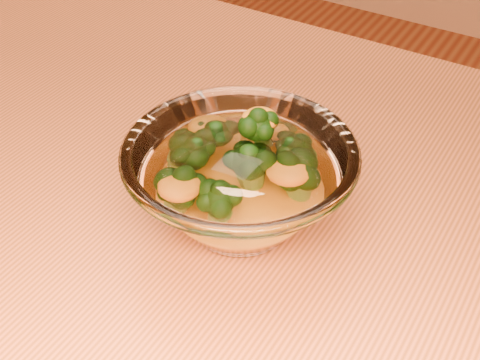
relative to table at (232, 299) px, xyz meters
The scene contains 4 objects.
table is the anchor object (origin of this frame).
glass_bowl 0.15m from the table, 70.99° to the left, with size 0.20×0.20×0.09m.
cheese_sauce 0.13m from the table, 70.99° to the left, with size 0.10×0.10×0.03m, color orange.
broccoli_heap 0.16m from the table, 102.90° to the left, with size 0.13×0.13×0.08m.
Camera 1 is at (0.23, -0.37, 1.17)m, focal length 50.00 mm.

